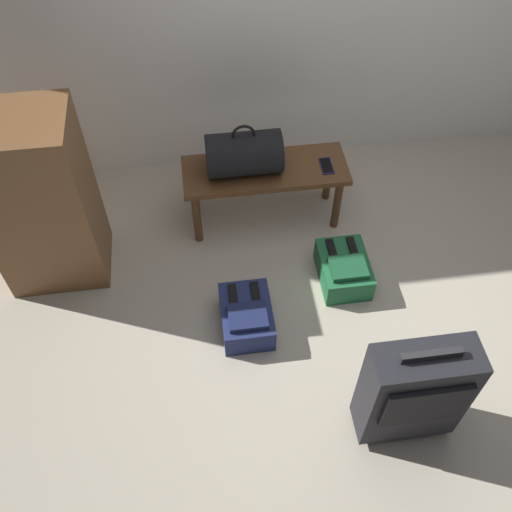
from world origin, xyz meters
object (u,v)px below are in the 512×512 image
(duffel_bag_black, at_px, (244,154))
(suitcase_upright_charcoal, at_px, (414,392))
(cell_phone, at_px, (326,166))
(backpack_green, at_px, (344,269))
(backpack_navy, at_px, (247,316))
(bench, at_px, (265,177))
(side_cabinet, at_px, (40,202))

(duffel_bag_black, height_order, suitcase_upright_charcoal, duffel_bag_black)
(cell_phone, distance_m, backpack_green, 0.63)
(backpack_navy, relative_size, backpack_green, 1.00)
(suitcase_upright_charcoal, relative_size, backpack_navy, 1.92)
(suitcase_upright_charcoal, distance_m, backpack_green, 0.98)
(bench, relative_size, cell_phone, 6.94)
(duffel_bag_black, bearing_deg, cell_phone, -3.71)
(cell_phone, relative_size, backpack_navy, 0.38)
(bench, bearing_deg, duffel_bag_black, 180.00)
(duffel_bag_black, distance_m, suitcase_upright_charcoal, 1.63)
(backpack_navy, xyz_separation_m, backpack_green, (0.61, 0.25, 0.00))
(side_cabinet, bearing_deg, suitcase_upright_charcoal, -36.12)
(bench, distance_m, suitcase_upright_charcoal, 1.57)
(backpack_green, height_order, side_cabinet, side_cabinet)
(suitcase_upright_charcoal, height_order, backpack_green, suitcase_upright_charcoal)
(duffel_bag_black, height_order, side_cabinet, side_cabinet)
(bench, distance_m, side_cabinet, 1.31)
(side_cabinet, bearing_deg, backpack_green, -11.40)
(bench, height_order, side_cabinet, side_cabinet)
(cell_phone, relative_size, suitcase_upright_charcoal, 0.20)
(cell_phone, height_order, backpack_green, cell_phone)
(duffel_bag_black, height_order, cell_phone, duffel_bag_black)
(bench, relative_size, backpack_navy, 2.63)
(duffel_bag_black, bearing_deg, backpack_navy, -96.46)
(backpack_green, distance_m, side_cabinet, 1.77)
(cell_phone, height_order, side_cabinet, side_cabinet)
(suitcase_upright_charcoal, relative_size, side_cabinet, 0.66)
(bench, distance_m, backpack_green, 0.74)
(bench, relative_size, duffel_bag_black, 2.27)
(backpack_navy, bearing_deg, backpack_green, 22.31)
(side_cabinet, bearing_deg, backpack_navy, -29.13)
(backpack_navy, bearing_deg, bench, 74.95)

